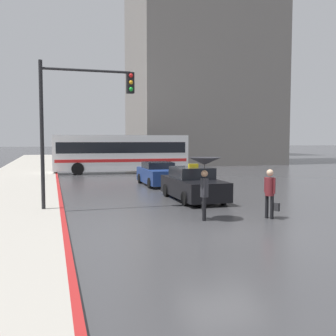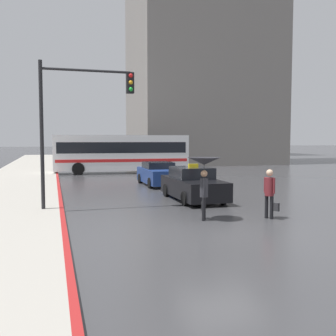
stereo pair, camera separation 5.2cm
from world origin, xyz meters
name	(u,v)px [view 1 (the left image)]	position (x,y,z in m)	size (l,w,h in m)	color
ground_plane	(222,231)	(0.00, 0.00, 0.00)	(300.00, 300.00, 0.00)	#38383A
taxi	(193,185)	(1.27, 6.02, 0.69)	(1.91, 4.48, 1.64)	black
sedan_red	(159,174)	(1.29, 12.04, 0.66)	(1.91, 4.25, 1.38)	navy
city_bus	(121,152)	(0.62, 21.30, 1.72)	(10.86, 3.16, 3.09)	silver
pedestrian_with_umbrella	(205,168)	(0.09, 1.66, 1.76)	(1.11, 1.11, 2.13)	black
pedestrian_man	(270,190)	(2.36, 1.26, 0.99)	(0.42, 0.57, 1.71)	black
traffic_light	(80,108)	(-3.77, 4.66, 3.92)	(3.53, 0.38, 5.63)	black
building_tower_near	(202,2)	(11.91, 32.10, 18.30)	(15.78, 11.56, 36.60)	gray
building_tower_far	(225,87)	(24.65, 53.44, 12.04)	(13.96, 12.77, 24.08)	gray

